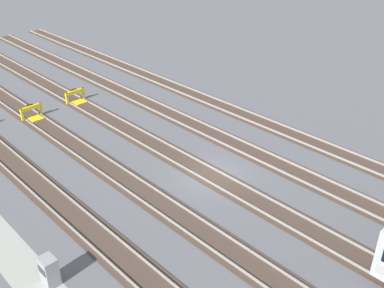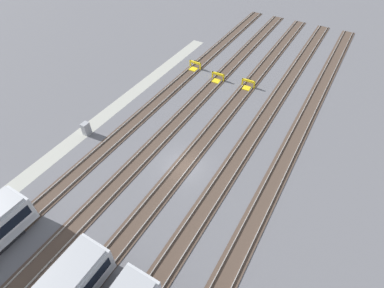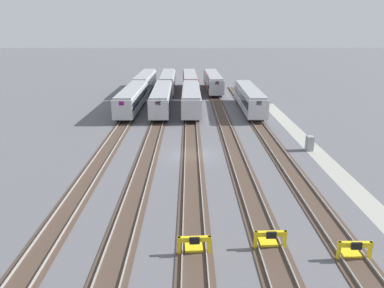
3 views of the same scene
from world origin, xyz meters
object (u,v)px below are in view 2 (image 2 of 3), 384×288
object	(u,v)px
electrical_cabinet	(86,129)
bumper_stop_middle_track	(248,85)
bumper_stop_nearest_track	(194,66)
bumper_stop_near_inner_track	(217,78)

from	to	relation	value
electrical_cabinet	bumper_stop_middle_track	bearing A→B (deg)	146.08
bumper_stop_nearest_track	bumper_stop_near_inner_track	distance (m)	4.79
bumper_stop_nearest_track	electrical_cabinet	distance (m)	20.06
bumper_stop_middle_track	bumper_stop_near_inner_track	bearing A→B (deg)	-83.05
bumper_stop_nearest_track	bumper_stop_middle_track	distance (m)	9.29
bumper_stop_near_inner_track	electrical_cabinet	distance (m)	20.28
bumper_stop_nearest_track	electrical_cabinet	bearing A→B (deg)	-10.26
electrical_cabinet	bumper_stop_nearest_track	bearing A→B (deg)	169.74
bumper_stop_near_inner_track	bumper_stop_middle_track	bearing A→B (deg)	96.95
bumper_stop_near_inner_track	electrical_cabinet	size ratio (longest dim) A/B	1.25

